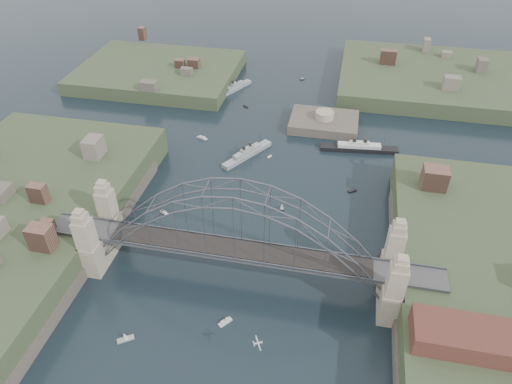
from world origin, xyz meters
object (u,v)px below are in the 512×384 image
object	(u,v)px
fort_island	(323,127)
naval_cruiser_far	(235,88)
ocean_liner	(359,148)
bridge	(238,236)
naval_cruiser_near	(247,154)
wharf_shed	(473,338)

from	to	relation	value
fort_island	naval_cruiser_far	size ratio (longest dim) A/B	1.42
naval_cruiser_far	ocean_liner	bearing A→B (deg)	-35.30
bridge	naval_cruiser_far	world-z (taller)	bridge
fort_island	naval_cruiser_far	distance (m)	40.75
naval_cruiser_near	bridge	bearing A→B (deg)	-79.48
fort_island	naval_cruiser_far	bearing A→B (deg)	149.56
naval_cruiser_near	ocean_liner	size ratio (longest dim) A/B	0.74
bridge	wharf_shed	bearing A→B (deg)	-17.65
fort_island	bridge	bearing A→B (deg)	-99.73
wharf_shed	naval_cruiser_near	size ratio (longest dim) A/B	1.14
fort_island	ocean_liner	size ratio (longest dim) A/B	0.93
ocean_liner	wharf_shed	bearing A→B (deg)	-74.24
bridge	ocean_liner	size ratio (longest dim) A/B	3.56
wharf_shed	naval_cruiser_near	bearing A→B (deg)	130.73
wharf_shed	ocean_liner	size ratio (longest dim) A/B	0.85
fort_island	ocean_liner	bearing A→B (deg)	-46.82
naval_cruiser_near	naval_cruiser_far	xyz separation A→B (m)	(-14.33, 43.31, -0.03)
fort_island	ocean_liner	world-z (taller)	fort_island
naval_cruiser_near	naval_cruiser_far	world-z (taller)	naval_cruiser_near
ocean_liner	bridge	bearing A→B (deg)	-112.57
naval_cruiser_near	ocean_liner	world-z (taller)	ocean_liner
fort_island	ocean_liner	xyz separation A→B (m)	(11.85, -12.63, 1.23)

